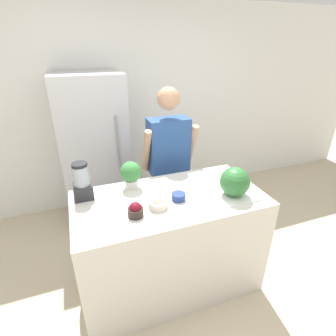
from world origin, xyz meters
name	(u,v)px	position (x,y,z in m)	size (l,w,h in m)	color
ground_plane	(185,316)	(0.00, 0.00, 0.00)	(14.00, 14.00, 0.00)	beige
wall_back	(124,110)	(0.00, 2.12, 1.30)	(8.00, 0.06, 2.60)	white
counter_island	(170,243)	(0.00, 0.39, 0.48)	(1.57, 0.79, 0.96)	beige
refrigerator	(95,152)	(-0.46, 1.74, 0.91)	(0.76, 0.68, 1.82)	#B7B7BC
person	(168,166)	(0.25, 1.10, 0.89)	(0.56, 0.27, 1.73)	#333338
cutting_board	(233,195)	(0.51, 0.24, 0.96)	(0.34, 0.29, 0.01)	white
watermelon	(235,182)	(0.50, 0.23, 1.09)	(0.24, 0.24, 0.24)	#2D6B33
bowl_cherries	(135,210)	(-0.32, 0.24, 1.01)	(0.11, 0.11, 0.11)	#2D231E
bowl_cream	(158,203)	(-0.14, 0.29, 1.00)	(0.15, 0.15, 0.10)	beige
bowl_small_blue	(178,197)	(0.05, 0.34, 0.99)	(0.11, 0.11, 0.06)	navy
blender	(82,182)	(-0.66, 0.64, 1.10)	(0.15, 0.15, 0.31)	#28282D
potted_plant	(131,173)	(-0.26, 0.67, 1.09)	(0.18, 0.18, 0.24)	beige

